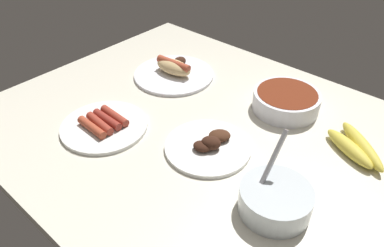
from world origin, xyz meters
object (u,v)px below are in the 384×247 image
Objects in this scene: plate_hotdog_assembled at (174,71)px; plate_grilled_meat at (209,145)px; banana_bunch at (356,147)px; plate_sausages at (104,125)px; bowl_coleslaw at (275,199)px; bowl_chili at (286,100)px.

plate_hotdog_assembled is 37.00cm from plate_grilled_meat.
plate_sausages is (53.08, 34.17, -0.75)cm from banana_bunch.
banana_bunch is (-58.29, -2.18, 0.01)cm from plate_hotdog_assembled.
bowl_coleslaw reaches higher than plate_grilled_meat.
plate_hotdog_assembled is at bearing -80.75° from plate_sausages.
banana_bunch is at bearing -147.23° from plate_sausages.
plate_grilled_meat is at bearing -15.05° from bowl_coleslaw.
bowl_coleslaw reaches higher than bowl_chili.
plate_hotdog_assembled is 59.03cm from bowl_coleslaw.
bowl_chili is 0.86× the size of plate_grilled_meat.
plate_grilled_meat is (5.30, 27.14, -2.03)cm from bowl_chili.
plate_sausages is (31.10, 38.97, -2.05)cm from bowl_chili.
banana_bunch is 35.27cm from plate_grilled_meat.
bowl_coleslaw is at bearing 79.30° from banana_bunch.
plate_grilled_meat reaches higher than banana_bunch.
bowl_coleslaw is (-52.95, 26.06, 1.48)cm from plate_hotdog_assembled.
bowl_coleslaw is 0.89× the size of banana_bunch.
bowl_coleslaw is 48.16cm from plate_sausages.
bowl_coleslaw is at bearing 153.79° from plate_hotdog_assembled.
plate_hotdog_assembled is at bearing 10.88° from bowl_chili.
bowl_chili reaches higher than plate_grilled_meat.
banana_bunch is 63.13cm from plate_sausages.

